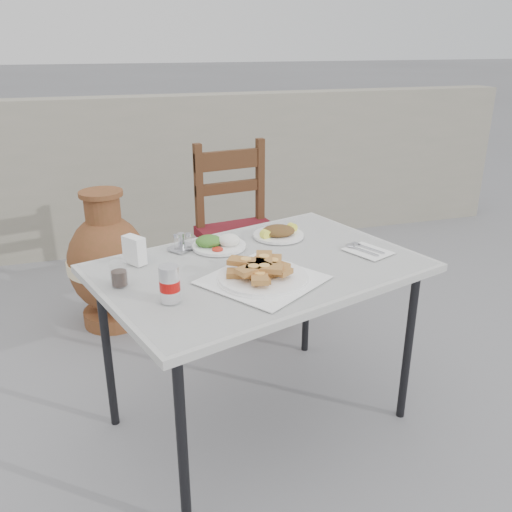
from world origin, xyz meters
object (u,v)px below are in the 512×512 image
object	(u,v)px
pide_plate	(263,271)
condiment_caddy	(182,244)
cafe_table	(260,276)
napkin_holder	(134,250)
chair	(241,231)
soda_can	(170,284)
cola_glass	(119,275)
salad_chopped_plate	(279,232)
terracotta_urn	(108,264)
salad_rice_plate	(218,243)

from	to	relation	value
pide_plate	condiment_caddy	xyz separation A→B (m)	(-0.23, 0.41, -0.01)
cafe_table	napkin_holder	size ratio (longest dim) A/B	12.94
condiment_caddy	chair	size ratio (longest dim) A/B	0.13
pide_plate	soda_can	xyz separation A→B (m)	(-0.35, -0.07, 0.03)
cola_glass	chair	xyz separation A→B (m)	(0.75, 1.06, -0.26)
cafe_table	soda_can	distance (m)	0.47
salad_chopped_plate	cola_glass	world-z (taller)	cola_glass
cafe_table	salad_chopped_plate	xyz separation A→B (m)	(0.18, 0.28, 0.07)
terracotta_urn	cola_glass	bearing A→B (deg)	-88.96
pide_plate	chair	size ratio (longest dim) A/B	0.50
cafe_table	soda_can	world-z (taller)	soda_can
salad_rice_plate	napkin_holder	size ratio (longest dim) A/B	2.07
cola_glass	napkin_holder	distance (m)	0.21
napkin_holder	chair	size ratio (longest dim) A/B	0.11
soda_can	condiment_caddy	xyz separation A→B (m)	(0.12, 0.48, -0.04)
pide_plate	terracotta_urn	bearing A→B (deg)	112.60
pide_plate	salad_rice_plate	distance (m)	0.39
cafe_table	salad_rice_plate	world-z (taller)	salad_rice_plate
pide_plate	napkin_holder	xyz separation A→B (m)	(-0.44, 0.31, 0.02)
cafe_table	salad_rice_plate	xyz separation A→B (m)	(-0.12, 0.23, 0.07)
salad_chopped_plate	soda_can	size ratio (longest dim) A/B	1.80
cola_glass	pide_plate	bearing A→B (deg)	-12.45
salad_rice_plate	napkin_holder	world-z (taller)	napkin_holder
napkin_holder	condiment_caddy	bearing A→B (deg)	-8.83
pide_plate	salad_rice_plate	bearing A→B (deg)	101.69
pide_plate	napkin_holder	world-z (taller)	napkin_holder
salad_chopped_plate	condiment_caddy	world-z (taller)	condiment_caddy
chair	terracotta_urn	world-z (taller)	chair
cola_glass	chair	size ratio (longest dim) A/B	0.09
pide_plate	salad_chopped_plate	size ratio (longest dim) A/B	2.28
cafe_table	chair	bearing A→B (deg)	78.71
condiment_caddy	terracotta_urn	distance (m)	1.01
condiment_caddy	chair	xyz separation A→B (m)	(0.47, 0.76, -0.25)
soda_can	cola_glass	size ratio (longest dim) A/B	1.41
soda_can	napkin_holder	xyz separation A→B (m)	(-0.08, 0.38, -0.01)
salad_rice_plate	salad_chopped_plate	size ratio (longest dim) A/B	1.01
salad_chopped_plate	condiment_caddy	xyz separation A→B (m)	(-0.45, -0.03, 0.01)
soda_can	condiment_caddy	bearing A→B (deg)	75.43
condiment_caddy	chair	world-z (taller)	chair
cafe_table	salad_rice_plate	bearing A→B (deg)	117.19
cola_glass	cafe_table	bearing A→B (deg)	4.45
chair	terracotta_urn	size ratio (longest dim) A/B	1.28
pide_plate	napkin_holder	distance (m)	0.54
salad_rice_plate	condiment_caddy	bearing A→B (deg)	170.92
cafe_table	pide_plate	xyz separation A→B (m)	(-0.04, -0.16, 0.09)
salad_rice_plate	chair	distance (m)	0.88
cola_glass	napkin_holder	size ratio (longest dim) A/B	0.81
salad_rice_plate	terracotta_urn	bearing A→B (deg)	116.78
cafe_table	soda_can	bearing A→B (deg)	-149.90
chair	condiment_caddy	bearing A→B (deg)	-129.85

